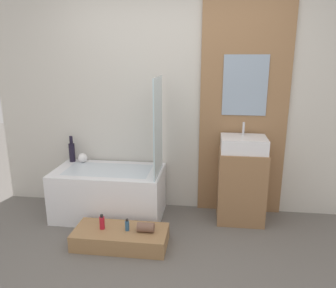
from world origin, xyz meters
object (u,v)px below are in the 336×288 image
bathtub (109,193)px  vase_round_light (83,158)px  wooden_step_bench (121,237)px  bottle_soap_secondary (127,225)px  vase_tall_dark (72,151)px  sink (244,144)px  bottle_soap_primary (102,222)px

bathtub → vase_round_light: size_ratio=11.03×
wooden_step_bench → bottle_soap_secondary: size_ratio=7.63×
bottle_soap_secondary → wooden_step_bench: bearing=180.0°
bathtub → wooden_step_bench: 0.68m
wooden_step_bench → vase_tall_dark: 1.29m
sink → vase_round_light: 1.86m
sink → vase_tall_dark: bearing=175.8°
sink → vase_tall_dark: size_ratio=1.53×
wooden_step_bench → vase_round_light: bearing=129.5°
vase_round_light → bottle_soap_secondary: 1.15m
vase_tall_dark → bottle_soap_secondary: vase_tall_dark is taller
vase_tall_dark → bottle_soap_secondary: (0.87, -0.82, -0.46)m
bathtub → bottle_soap_secondary: (0.35, -0.58, -0.06)m
wooden_step_bench → bottle_soap_secondary: bottle_soap_secondary is taller
bottle_soap_primary → bottle_soap_secondary: bearing=0.0°
bathtub → bottle_soap_primary: 0.60m
vase_round_light → bottle_soap_primary: vase_round_light is taller
wooden_step_bench → vase_tall_dark: size_ratio=2.89×
bathtub → bottle_soap_secondary: 0.68m
bathtub → vase_tall_dark: (-0.51, 0.24, 0.40)m
sink → vase_round_light: bearing=176.1°
wooden_step_bench → sink: bearing=30.1°
vase_tall_dark → vase_round_light: bearing=-8.1°
bottle_soap_primary → bottle_soap_secondary: (0.25, 0.00, -0.01)m
vase_round_light → sink: bearing=-3.9°
sink → vase_tall_dark: sink is taller
vase_round_light → bottle_soap_primary: (0.48, -0.81, -0.38)m
bathtub → bottle_soap_primary: bearing=-79.8°
bathtub → bottle_soap_primary: (0.11, -0.58, -0.05)m
bathtub → sink: size_ratio=2.53×
wooden_step_bench → bathtub: bearing=116.0°
bottle_soap_primary → bottle_soap_secondary: 0.25m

